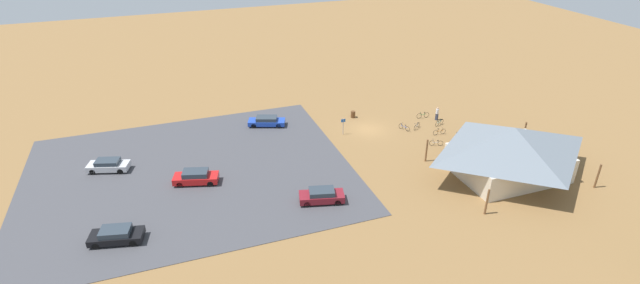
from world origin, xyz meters
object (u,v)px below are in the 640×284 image
object	(u,v)px
bicycle_silver_yard_right	(417,126)
car_black_front_row	(116,235)
bicycle_orange_yard_left	(439,132)
bicycle_red_lone_west	(457,137)
bicycle_green_mid_cluster	(423,115)
visitor_by_pavilion	(437,113)
bicycle_black_yard_front	(467,131)
bike_pavilion	(511,148)
car_blue_end_stall	(267,121)
bicycle_white_trailside	(436,143)
lot_sign	(343,124)
car_silver_by_curb	(108,165)
trash_bin	(353,114)
bicycle_teal_near_porch	(439,123)
car_maroon_aisle_side	(322,196)
bicycle_blue_edge_south	(404,127)
car_red_inner_stall	(196,177)

from	to	relation	value
bicycle_silver_yard_right	car_black_front_row	bearing A→B (deg)	17.12
bicycle_orange_yard_left	bicycle_red_lone_west	world-z (taller)	bicycle_red_lone_west
bicycle_green_mid_cluster	visitor_by_pavilion	distance (m)	1.91
bicycle_black_yard_front	bicycle_silver_yard_right	world-z (taller)	bicycle_silver_yard_right
bicycle_black_yard_front	bicycle_orange_yard_left	distance (m)	3.61
bike_pavilion	car_blue_end_stall	world-z (taller)	bike_pavilion
bicycle_orange_yard_left	bicycle_white_trailside	xyz separation A→B (m)	(2.00, 2.44, -0.03)
lot_sign	bicycle_red_lone_west	xyz separation A→B (m)	(-12.66, 6.05, -1.03)
car_silver_by_curb	car_blue_end_stall	xyz separation A→B (m)	(-18.92, -5.31, -0.04)
trash_bin	bicycle_white_trailside	world-z (taller)	trash_bin
trash_bin	bicycle_teal_near_porch	xyz separation A→B (m)	(-9.61, 6.11, -0.05)
lot_sign	bicycle_orange_yard_left	distance (m)	12.12
car_blue_end_stall	visitor_by_pavilion	bearing A→B (deg)	164.97
bicycle_white_trailside	car_black_front_row	bearing A→B (deg)	9.79
lot_sign	bicycle_white_trailside	bearing A→B (deg)	144.81
trash_bin	bicycle_red_lone_west	distance (m)	14.01
bicycle_teal_near_porch	visitor_by_pavilion	distance (m)	1.78
car_maroon_aisle_side	bicycle_teal_near_porch	bearing A→B (deg)	-151.17
bike_pavilion	bicycle_blue_edge_south	xyz separation A→B (m)	(5.10, -13.29, -2.78)
bicycle_orange_yard_left	bicycle_teal_near_porch	xyz separation A→B (m)	(-1.48, -2.33, 0.02)
lot_sign	car_silver_by_curb	world-z (taller)	lot_sign
car_blue_end_stall	visitor_by_pavilion	size ratio (longest dim) A/B	2.76
bicycle_silver_yard_right	car_silver_by_curb	distance (m)	36.94
car_silver_by_curb	car_black_front_row	size ratio (longest dim) A/B	0.97
car_red_inner_stall	car_silver_by_curb	bearing A→B (deg)	-33.69
lot_sign	car_black_front_row	world-z (taller)	lot_sign
bicycle_red_lone_west	car_silver_by_curb	bearing A→B (deg)	-9.03
lot_sign	visitor_by_pavilion	distance (m)	13.41
car_silver_by_curb	car_maroon_aisle_side	distance (m)	23.83
bike_pavilion	bicycle_silver_yard_right	distance (m)	13.77
bicycle_black_yard_front	car_maroon_aisle_side	xyz separation A→B (m)	(22.41, 7.94, 0.40)
car_maroon_aisle_side	visitor_by_pavilion	xyz separation A→B (m)	(-20.99, -12.82, 0.22)
bicycle_green_mid_cluster	bicycle_red_lone_west	xyz separation A→B (m)	(-0.64, 7.01, -0.01)
bike_pavilion	car_red_inner_stall	world-z (taller)	bike_pavilion
trash_bin	bicycle_green_mid_cluster	xyz separation A→B (m)	(-8.81, 3.33, -0.06)
trash_bin	bicycle_green_mid_cluster	size ratio (longest dim) A/B	0.50
bicycle_silver_yard_right	bicycle_red_lone_west	distance (m)	5.34
bicycle_silver_yard_right	bicycle_teal_near_porch	bearing A→B (deg)	177.88
bicycle_black_yard_front	bicycle_orange_yard_left	xyz separation A→B (m)	(3.48, -0.97, 0.04)
bicycle_blue_edge_south	bicycle_silver_yard_right	world-z (taller)	bicycle_silver_yard_right
bike_pavilion	visitor_by_pavilion	xyz separation A→B (m)	(-0.46, -14.52, -2.18)
bicycle_white_trailside	car_silver_by_curb	xyz separation A→B (m)	(36.67, -6.89, 0.37)
bicycle_white_trailside	trash_bin	bearing A→B (deg)	-60.63
car_maroon_aisle_side	car_black_front_row	xyz separation A→B (m)	(18.67, -0.32, -0.02)
bicycle_black_yard_front	car_silver_by_curb	bearing A→B (deg)	-7.33
bicycle_green_mid_cluster	bicycle_white_trailside	xyz separation A→B (m)	(2.68, 7.55, -0.04)
bike_pavilion	bicycle_teal_near_porch	xyz separation A→B (m)	(0.12, -12.93, -2.74)
bicycle_orange_yard_left	car_blue_end_stall	xyz separation A→B (m)	(19.75, -9.77, 0.30)
bicycle_black_yard_front	bicycle_teal_near_porch	bearing A→B (deg)	-58.77
bicycle_red_lone_west	car_maroon_aisle_side	size ratio (longest dim) A/B	0.32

